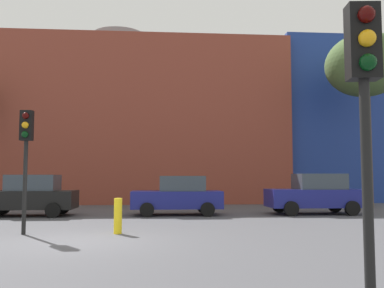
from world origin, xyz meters
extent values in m
plane|color=#47474C|center=(0.00, 0.00, 0.00)|extent=(200.00, 200.00, 0.00)
cube|color=brown|center=(-1.08, 21.27, 5.35)|extent=(22.99, 13.53, 10.71)
cube|color=navy|center=(13.80, 21.27, 5.59)|extent=(6.76, 12.17, 11.18)
cylinder|color=slate|center=(-1.08, 21.27, 11.71)|extent=(4.00, 4.00, 2.00)
cube|color=black|center=(-3.58, 7.51, 0.70)|extent=(4.10, 1.76, 0.78)
cube|color=#333D47|center=(-3.34, 7.51, 1.43)|extent=(2.05, 1.56, 0.68)
cylinder|color=black|center=(-4.90, 8.41, 0.31)|extent=(0.62, 0.21, 0.62)
cylinder|color=black|center=(-2.27, 6.62, 0.31)|extent=(0.62, 0.21, 0.62)
cylinder|color=black|center=(-2.27, 8.41, 0.31)|extent=(0.62, 0.21, 0.62)
cube|color=navy|center=(2.87, 7.51, 0.68)|extent=(3.98, 1.71, 0.76)
cube|color=#333D47|center=(3.11, 7.51, 1.39)|extent=(1.99, 1.52, 0.66)
cylinder|color=black|center=(1.60, 6.64, 0.30)|extent=(0.61, 0.21, 0.61)
cylinder|color=black|center=(1.60, 8.39, 0.30)|extent=(0.61, 0.21, 0.61)
cylinder|color=black|center=(4.15, 6.64, 0.30)|extent=(0.61, 0.21, 0.61)
cylinder|color=black|center=(4.15, 8.39, 0.30)|extent=(0.61, 0.21, 0.61)
cube|color=navy|center=(9.13, 7.51, 0.72)|extent=(4.22, 1.81, 0.80)
cube|color=#333D47|center=(9.38, 7.51, 1.48)|extent=(2.11, 1.61, 0.70)
cylinder|color=black|center=(7.77, 6.59, 0.32)|extent=(0.64, 0.22, 0.64)
cylinder|color=black|center=(7.77, 8.44, 0.32)|extent=(0.64, 0.22, 0.64)
cylinder|color=black|center=(10.48, 6.59, 0.32)|extent=(0.64, 0.22, 0.64)
cylinder|color=black|center=(10.48, 8.44, 0.32)|extent=(0.64, 0.22, 0.64)
cylinder|color=black|center=(4.47, -6.73, 1.41)|extent=(0.12, 0.12, 2.81)
cube|color=black|center=(4.47, -6.73, 3.26)|extent=(0.38, 0.28, 0.90)
sphere|color=#3C0605|center=(4.46, -6.87, 3.54)|extent=(0.20, 0.20, 0.20)
sphere|color=#F2A514|center=(4.46, -6.87, 3.26)|extent=(0.20, 0.20, 0.20)
sphere|color=black|center=(4.46, -6.87, 2.98)|extent=(0.20, 0.20, 0.20)
cylinder|color=black|center=(-1.86, 1.49, 1.38)|extent=(0.12, 0.12, 2.76)
cube|color=black|center=(-1.86, 1.49, 3.21)|extent=(0.36, 0.24, 0.90)
sphere|color=#3C0605|center=(-1.86, 1.35, 3.49)|extent=(0.20, 0.20, 0.20)
sphere|color=#F2A514|center=(-1.86, 1.35, 3.21)|extent=(0.20, 0.20, 0.20)
sphere|color=black|center=(-1.86, 1.35, 2.93)|extent=(0.20, 0.20, 0.20)
cylinder|color=brown|center=(13.72, 11.37, 3.39)|extent=(0.41, 0.41, 6.77)
ellipsoid|color=#476033|center=(13.72, 11.37, 8.00)|extent=(4.47, 4.47, 3.58)
cylinder|color=yellow|center=(0.88, 1.42, 0.53)|extent=(0.24, 0.24, 1.05)
camera|label=1|loc=(2.09, -11.46, 1.68)|focal=39.80mm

